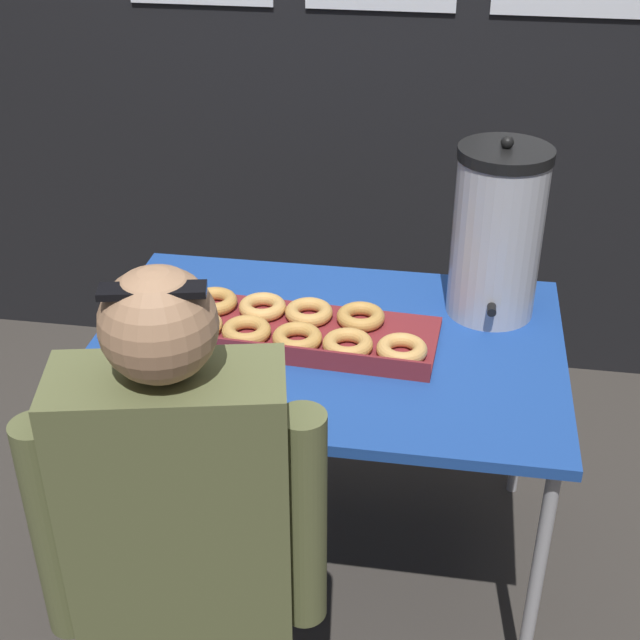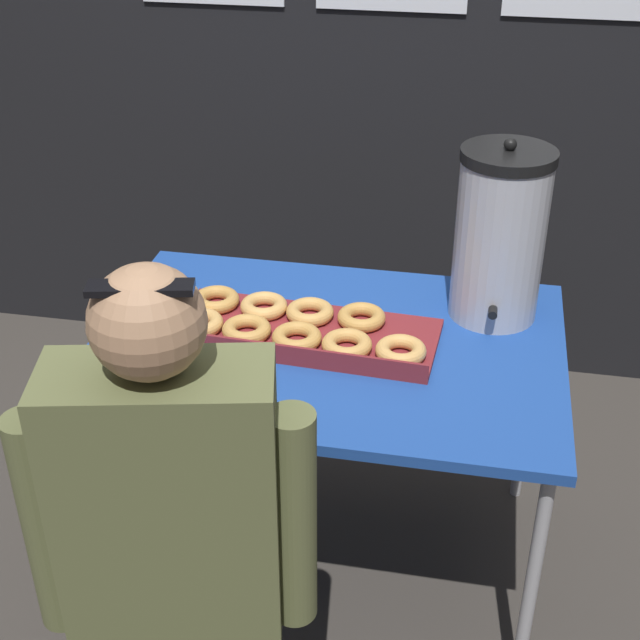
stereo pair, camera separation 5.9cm
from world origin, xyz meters
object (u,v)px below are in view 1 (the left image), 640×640
at_px(coffee_urn, 497,233).
at_px(person_seated, 185,567).
at_px(cell_phone, 117,366).
at_px(donut_box, 296,328).

relative_size(coffee_urn, person_seated, 0.38).
bearing_deg(coffee_urn, person_seated, -123.08).
bearing_deg(person_seated, cell_phone, -70.34).
height_order(donut_box, cell_phone, donut_box).
distance_m(donut_box, cell_phone, 0.44).
xyz_separation_m(donut_box, coffee_urn, (0.48, 0.21, 0.20)).
xyz_separation_m(donut_box, person_seated, (-0.10, -0.67, -0.15)).
xyz_separation_m(coffee_urn, person_seated, (-0.58, -0.88, -0.35)).
xyz_separation_m(coffee_urn, cell_phone, (-0.87, -0.41, -0.22)).
xyz_separation_m(donut_box, cell_phone, (-0.39, -0.21, -0.02)).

